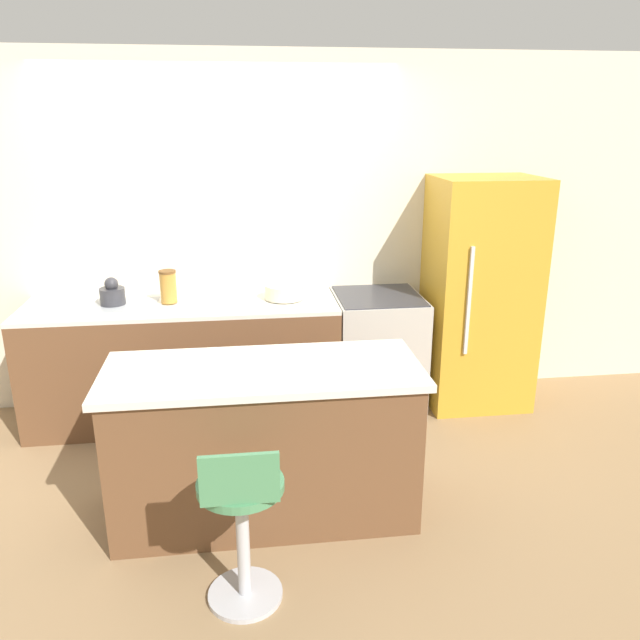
% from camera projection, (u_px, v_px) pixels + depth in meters
% --- Properties ---
extents(ground_plane, '(14.00, 14.00, 0.00)m').
position_uv_depth(ground_plane, '(233.00, 436.00, 4.39)').
color(ground_plane, '#8E704C').
extents(wall_back, '(8.00, 0.06, 2.60)m').
position_uv_depth(wall_back, '(226.00, 235.00, 4.66)').
color(wall_back, beige).
rests_on(wall_back, ground_plane).
extents(back_counter, '(2.20, 0.66, 0.89)m').
position_uv_depth(back_counter, '(185.00, 361.00, 4.54)').
color(back_counter, brown).
rests_on(back_counter, ground_plane).
extents(kitchen_island, '(1.69, 0.69, 0.88)m').
position_uv_depth(kitchen_island, '(265.00, 442.00, 3.42)').
color(kitchen_island, brown).
rests_on(kitchen_island, ground_plane).
extents(oven_range, '(0.64, 0.67, 0.89)m').
position_uv_depth(oven_range, '(377.00, 352.00, 4.72)').
color(oven_range, '#B7B2A8').
rests_on(oven_range, ground_plane).
extents(refrigerator, '(0.75, 0.65, 1.73)m').
position_uv_depth(refrigerator, '(480.00, 294.00, 4.70)').
color(refrigerator, gold).
rests_on(refrigerator, ground_plane).
extents(stool_chair, '(0.39, 0.39, 0.85)m').
position_uv_depth(stool_chair, '(242.00, 520.00, 2.77)').
color(stool_chair, '#B7B7BC').
rests_on(stool_chair, ground_plane).
extents(kettle, '(0.17, 0.17, 0.19)m').
position_uv_depth(kettle, '(112.00, 294.00, 4.34)').
color(kettle, '#333338').
rests_on(kettle, back_counter).
extents(mixing_bowl, '(0.28, 0.28, 0.10)m').
position_uv_depth(mixing_bowl, '(284.00, 291.00, 4.50)').
color(mixing_bowl, beige).
rests_on(mixing_bowl, back_counter).
extents(canister_jar, '(0.12, 0.12, 0.23)m').
position_uv_depth(canister_jar, '(168.00, 286.00, 4.38)').
color(canister_jar, '#B77F33').
rests_on(canister_jar, back_counter).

